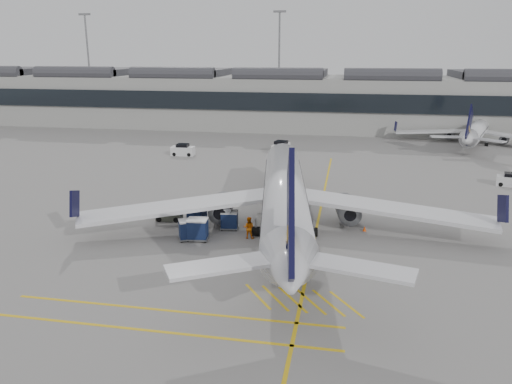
% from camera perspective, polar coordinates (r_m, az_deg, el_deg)
% --- Properties ---
extents(ground, '(220.00, 220.00, 0.00)m').
position_cam_1_polar(ground, '(42.72, -7.39, -6.64)').
color(ground, gray).
rests_on(ground, ground).
extents(terminal, '(200.00, 20.45, 12.40)m').
position_cam_1_polar(terminal, '(110.56, 4.17, 10.54)').
color(terminal, '#9E9E99').
rests_on(terminal, ground).
extents(light_masts, '(113.00, 0.60, 25.45)m').
position_cam_1_polar(light_masts, '(124.29, 4.24, 14.98)').
color(light_masts, slate).
rests_on(light_masts, ground).
extents(apron_markings, '(0.25, 60.00, 0.01)m').
position_cam_1_polar(apron_markings, '(50.21, 7.13, -3.15)').
color(apron_markings, gold).
rests_on(apron_markings, ground).
extents(airliner_main, '(37.49, 41.24, 11.01)m').
position_cam_1_polar(airliner_main, '(46.42, 3.29, -0.46)').
color(airliner_main, silver).
rests_on(airliner_main, ground).
extents(airliner_far, '(27.14, 30.10, 8.32)m').
position_cam_1_polar(airliner_far, '(98.75, 23.93, 6.44)').
color(airliner_far, silver).
rests_on(airliner_far, ground).
extents(belt_loader, '(4.80, 1.95, 1.93)m').
position_cam_1_polar(belt_loader, '(46.65, 1.95, -3.81)').
color(belt_loader, beige).
rests_on(belt_loader, ground).
extents(baggage_cart_a, '(1.80, 1.55, 1.74)m').
position_cam_1_polar(baggage_cart_a, '(47.06, -3.05, -3.17)').
color(baggage_cart_a, gray).
rests_on(baggage_cart_a, ground).
extents(baggage_cart_b, '(2.00, 1.71, 1.95)m').
position_cam_1_polar(baggage_cart_b, '(44.58, -6.69, -4.20)').
color(baggage_cart_b, gray).
rests_on(baggage_cart_b, ground).
extents(baggage_cart_c, '(1.95, 1.69, 1.85)m').
position_cam_1_polar(baggage_cart_c, '(49.70, -6.79, -2.15)').
color(baggage_cart_c, gray).
rests_on(baggage_cart_c, ground).
extents(baggage_cart_d, '(2.18, 2.04, 1.82)m').
position_cam_1_polar(baggage_cart_d, '(44.81, -7.73, -4.23)').
color(baggage_cart_d, gray).
rests_on(baggage_cart_d, ground).
extents(ramp_agent_a, '(0.78, 0.67, 1.81)m').
position_cam_1_polar(ramp_agent_a, '(46.66, 2.85, -3.37)').
color(ramp_agent_a, '#EA4A0C').
rests_on(ramp_agent_a, ground).
extents(ramp_agent_b, '(1.00, 0.79, 2.02)m').
position_cam_1_polar(ramp_agent_b, '(44.70, -0.84, -4.08)').
color(ramp_agent_b, orange).
rests_on(ramp_agent_b, ground).
extents(pushback_tug, '(2.52, 1.65, 1.36)m').
position_cam_1_polar(pushback_tug, '(50.29, -9.87, -2.52)').
color(pushback_tug, '#484B40').
rests_on(pushback_tug, ground).
extents(safety_cone_nose, '(0.33, 0.33, 0.46)m').
position_cam_1_polar(safety_cone_nose, '(58.15, 6.99, -0.27)').
color(safety_cone_nose, '#F24C0A').
rests_on(safety_cone_nose, ground).
extents(safety_cone_engine, '(0.35, 0.35, 0.48)m').
position_cam_1_polar(safety_cone_engine, '(47.78, 12.30, -4.11)').
color(safety_cone_engine, '#F24C0A').
rests_on(safety_cone_engine, ground).
extents(service_van_left, '(3.72, 2.00, 1.87)m').
position_cam_1_polar(service_van_left, '(81.36, -8.36, 4.75)').
color(service_van_left, silver).
rests_on(service_van_left, ground).
extents(service_van_mid, '(2.73, 4.23, 2.01)m').
position_cam_1_polar(service_van_mid, '(82.51, 2.87, 5.09)').
color(service_van_mid, silver).
rests_on(service_van_mid, ground).
extents(service_van_right, '(3.48, 2.30, 1.64)m').
position_cam_1_polar(service_van_right, '(69.62, 27.08, 1.20)').
color(service_van_right, silver).
rests_on(service_van_right, ground).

